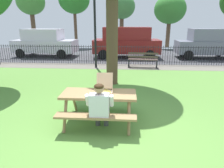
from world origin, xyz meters
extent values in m
cube|color=#5E913E|center=(0.00, 1.88, -0.01)|extent=(28.00, 11.76, 0.02)
cube|color=slate|center=(0.00, 7.06, 0.00)|extent=(28.00, 1.40, 0.01)
cube|color=#424247|center=(0.00, 11.39, -0.01)|extent=(28.00, 7.26, 0.01)
cube|color=#97774E|center=(-0.39, 0.58, 0.74)|extent=(1.80, 0.76, 0.06)
cube|color=#97774E|center=(-0.39, -0.02, 0.44)|extent=(1.80, 0.28, 0.05)
cube|color=#97774E|center=(-0.39, 1.18, 0.44)|extent=(1.80, 0.28, 0.05)
cylinder|color=#97774E|center=(-1.13, 0.17, 0.35)|extent=(0.07, 0.43, 0.74)
cylinder|color=#97774E|center=(-1.13, 0.99, 0.35)|extent=(0.07, 0.43, 0.74)
cylinder|color=#97774E|center=(0.35, 0.16, 0.35)|extent=(0.07, 0.43, 0.74)
cylinder|color=#97774E|center=(0.35, 0.99, 0.35)|extent=(0.07, 0.43, 0.74)
cube|color=tan|center=(-0.26, 0.61, 0.78)|extent=(0.43, 0.43, 0.01)
cube|color=silver|center=(-0.26, 0.61, 0.78)|extent=(0.39, 0.39, 0.00)
cube|color=tan|center=(-0.25, 0.42, 0.80)|extent=(0.41, 0.03, 0.04)
cube|color=tan|center=(-0.27, 0.81, 0.80)|extent=(0.41, 0.03, 0.04)
cube|color=tan|center=(-0.45, 0.60, 0.80)|extent=(0.03, 0.41, 0.04)
cube|color=tan|center=(-0.06, 0.62, 0.80)|extent=(0.03, 0.41, 0.04)
cube|color=tan|center=(-0.27, 0.83, 1.01)|extent=(0.41, 0.19, 0.38)
cylinder|color=tan|center=(-0.26, 0.61, 0.79)|extent=(0.34, 0.34, 0.01)
cylinder|color=#EBCD59|center=(-0.26, 0.61, 0.80)|extent=(0.32, 0.32, 0.00)
cylinder|color=#484848|center=(-0.40, 0.40, 0.22)|extent=(0.12, 0.12, 0.44)
cylinder|color=#484848|center=(-0.40, 0.19, 0.47)|extent=(0.15, 0.42, 0.15)
cylinder|color=#484848|center=(-0.20, 0.40, 0.22)|extent=(0.12, 0.12, 0.44)
cylinder|color=#484848|center=(-0.20, 0.19, 0.47)|extent=(0.15, 0.42, 0.15)
cube|color=silver|center=(-0.30, -0.02, 0.70)|extent=(0.42, 0.22, 0.52)
cylinder|color=silver|center=(-0.56, 0.03, 0.80)|extent=(0.09, 0.21, 0.31)
cylinder|color=silver|center=(-0.04, 0.03, 0.80)|extent=(0.09, 0.21, 0.31)
sphere|color=tan|center=(-0.30, 0.00, 1.08)|extent=(0.21, 0.21, 0.21)
ellipsoid|color=#332110|center=(-0.30, -0.01, 1.13)|extent=(0.21, 0.20, 0.12)
cylinder|color=black|center=(0.00, 7.76, 1.02)|extent=(20.99, 0.03, 0.03)
cylinder|color=black|center=(0.00, 7.76, 0.17)|extent=(20.99, 0.03, 0.03)
cylinder|color=black|center=(-7.47, 7.76, 0.56)|extent=(0.02, 0.02, 1.11)
cylinder|color=black|center=(-7.32, 7.76, 0.56)|extent=(0.02, 0.02, 1.11)
cylinder|color=black|center=(-7.18, 7.76, 0.56)|extent=(0.02, 0.02, 1.11)
cylinder|color=black|center=(-7.04, 7.76, 0.56)|extent=(0.02, 0.02, 1.11)
cylinder|color=black|center=(-6.90, 7.76, 0.56)|extent=(0.02, 0.02, 1.11)
cylinder|color=black|center=(-6.76, 7.76, 0.56)|extent=(0.02, 0.02, 1.11)
cylinder|color=black|center=(-6.62, 7.76, 0.56)|extent=(0.02, 0.02, 1.11)
cylinder|color=black|center=(-6.48, 7.76, 0.56)|extent=(0.02, 0.02, 1.11)
cylinder|color=black|center=(-6.34, 7.76, 0.56)|extent=(0.02, 0.02, 1.11)
cylinder|color=black|center=(-6.20, 7.76, 0.56)|extent=(0.02, 0.02, 1.11)
cylinder|color=black|center=(-6.06, 7.76, 0.56)|extent=(0.02, 0.02, 1.11)
cylinder|color=black|center=(-5.92, 7.76, 0.56)|extent=(0.02, 0.02, 1.11)
cylinder|color=black|center=(-5.78, 7.76, 0.56)|extent=(0.02, 0.02, 1.11)
cylinder|color=black|center=(-5.63, 7.76, 0.56)|extent=(0.02, 0.02, 1.11)
cylinder|color=black|center=(-5.49, 7.76, 0.56)|extent=(0.02, 0.02, 1.11)
cylinder|color=black|center=(-5.35, 7.76, 0.56)|extent=(0.02, 0.02, 1.11)
cylinder|color=black|center=(-5.21, 7.76, 0.56)|extent=(0.02, 0.02, 1.11)
cylinder|color=black|center=(-5.07, 7.76, 0.56)|extent=(0.02, 0.02, 1.11)
cylinder|color=black|center=(-4.93, 7.76, 0.56)|extent=(0.02, 0.02, 1.11)
cylinder|color=black|center=(-4.79, 7.76, 0.56)|extent=(0.02, 0.02, 1.11)
cylinder|color=black|center=(-4.65, 7.76, 0.56)|extent=(0.02, 0.02, 1.11)
cylinder|color=black|center=(-4.51, 7.76, 0.56)|extent=(0.02, 0.02, 1.11)
cylinder|color=black|center=(-4.37, 7.76, 0.56)|extent=(0.02, 0.02, 1.11)
cylinder|color=black|center=(-4.23, 7.76, 0.56)|extent=(0.02, 0.02, 1.11)
cylinder|color=black|center=(-4.08, 7.76, 0.56)|extent=(0.02, 0.02, 1.11)
cylinder|color=black|center=(-3.94, 7.76, 0.56)|extent=(0.02, 0.02, 1.11)
cylinder|color=black|center=(-3.80, 7.76, 0.56)|extent=(0.02, 0.02, 1.11)
cylinder|color=black|center=(-3.66, 7.76, 0.56)|extent=(0.02, 0.02, 1.11)
cylinder|color=black|center=(-3.52, 7.76, 0.56)|extent=(0.02, 0.02, 1.11)
cylinder|color=black|center=(-3.38, 7.76, 0.56)|extent=(0.02, 0.02, 1.11)
cylinder|color=black|center=(-3.24, 7.76, 0.56)|extent=(0.02, 0.02, 1.11)
cylinder|color=black|center=(-3.10, 7.76, 0.56)|extent=(0.02, 0.02, 1.11)
cylinder|color=black|center=(-2.96, 7.76, 0.56)|extent=(0.02, 0.02, 1.11)
cylinder|color=black|center=(-2.82, 7.76, 0.56)|extent=(0.02, 0.02, 1.11)
cylinder|color=black|center=(-2.68, 7.76, 0.56)|extent=(0.02, 0.02, 1.11)
cylinder|color=black|center=(-2.54, 7.76, 0.56)|extent=(0.02, 0.02, 1.11)
cylinder|color=black|center=(-2.39, 7.76, 0.56)|extent=(0.02, 0.02, 1.11)
cylinder|color=black|center=(-2.25, 7.76, 0.56)|extent=(0.02, 0.02, 1.11)
cylinder|color=black|center=(-2.11, 7.76, 0.56)|extent=(0.02, 0.02, 1.11)
cylinder|color=black|center=(-1.97, 7.76, 0.56)|extent=(0.02, 0.02, 1.11)
cylinder|color=black|center=(-1.83, 7.76, 0.56)|extent=(0.02, 0.02, 1.11)
cylinder|color=black|center=(-1.69, 7.76, 0.56)|extent=(0.02, 0.02, 1.11)
cylinder|color=black|center=(-1.55, 7.76, 0.56)|extent=(0.02, 0.02, 1.11)
cylinder|color=black|center=(-1.41, 7.76, 0.56)|extent=(0.02, 0.02, 1.11)
cylinder|color=black|center=(-1.27, 7.76, 0.56)|extent=(0.02, 0.02, 1.11)
cylinder|color=black|center=(-1.13, 7.76, 0.56)|extent=(0.02, 0.02, 1.11)
cylinder|color=black|center=(-0.99, 7.76, 0.56)|extent=(0.02, 0.02, 1.11)
cylinder|color=black|center=(-0.85, 7.76, 0.56)|extent=(0.02, 0.02, 1.11)
cylinder|color=black|center=(-0.70, 7.76, 0.56)|extent=(0.02, 0.02, 1.11)
cylinder|color=black|center=(-0.56, 7.76, 0.56)|extent=(0.02, 0.02, 1.11)
cylinder|color=black|center=(-0.42, 7.76, 0.56)|extent=(0.02, 0.02, 1.11)
cylinder|color=black|center=(-0.28, 7.76, 0.56)|extent=(0.02, 0.02, 1.11)
cylinder|color=black|center=(-0.14, 7.76, 0.56)|extent=(0.02, 0.02, 1.11)
cylinder|color=black|center=(0.00, 7.76, 0.56)|extent=(0.02, 0.02, 1.11)
cylinder|color=black|center=(0.14, 7.76, 0.56)|extent=(0.02, 0.02, 1.11)
cylinder|color=black|center=(0.28, 7.76, 0.56)|extent=(0.02, 0.02, 1.11)
cylinder|color=black|center=(0.42, 7.76, 0.56)|extent=(0.02, 0.02, 1.11)
cylinder|color=black|center=(0.56, 7.76, 0.56)|extent=(0.02, 0.02, 1.11)
cylinder|color=black|center=(0.70, 7.76, 0.56)|extent=(0.02, 0.02, 1.11)
cylinder|color=black|center=(0.85, 7.76, 0.56)|extent=(0.02, 0.02, 1.11)
cylinder|color=black|center=(0.99, 7.76, 0.56)|extent=(0.02, 0.02, 1.11)
cylinder|color=black|center=(1.13, 7.76, 0.56)|extent=(0.02, 0.02, 1.11)
cylinder|color=black|center=(1.27, 7.76, 0.56)|extent=(0.02, 0.02, 1.11)
cylinder|color=black|center=(1.41, 7.76, 0.56)|extent=(0.02, 0.02, 1.11)
cylinder|color=black|center=(1.55, 7.76, 0.56)|extent=(0.02, 0.02, 1.11)
cylinder|color=black|center=(1.69, 7.76, 0.56)|extent=(0.02, 0.02, 1.11)
cylinder|color=black|center=(1.83, 7.76, 0.56)|extent=(0.02, 0.02, 1.11)
cylinder|color=black|center=(1.97, 7.76, 0.56)|extent=(0.02, 0.02, 1.11)
cylinder|color=black|center=(2.11, 7.76, 0.56)|extent=(0.02, 0.02, 1.11)
cylinder|color=black|center=(2.25, 7.76, 0.56)|extent=(0.02, 0.02, 1.11)
cylinder|color=black|center=(2.39, 7.76, 0.56)|extent=(0.02, 0.02, 1.11)
cylinder|color=black|center=(2.54, 7.76, 0.56)|extent=(0.02, 0.02, 1.11)
cylinder|color=black|center=(2.68, 7.76, 0.56)|extent=(0.02, 0.02, 1.11)
cylinder|color=black|center=(2.82, 7.76, 0.56)|extent=(0.02, 0.02, 1.11)
cylinder|color=black|center=(2.96, 7.76, 0.56)|extent=(0.02, 0.02, 1.11)
cylinder|color=black|center=(3.10, 7.76, 0.56)|extent=(0.02, 0.02, 1.11)
cylinder|color=black|center=(3.24, 7.76, 0.56)|extent=(0.02, 0.02, 1.11)
cylinder|color=black|center=(3.38, 7.76, 0.56)|extent=(0.02, 0.02, 1.11)
cylinder|color=black|center=(3.52, 7.76, 0.56)|extent=(0.02, 0.02, 1.11)
cylinder|color=black|center=(3.66, 7.76, 0.56)|extent=(0.02, 0.02, 1.11)
cylinder|color=black|center=(3.80, 7.76, 0.56)|extent=(0.02, 0.02, 1.11)
cylinder|color=black|center=(3.94, 7.76, 0.56)|extent=(0.02, 0.02, 1.11)
cylinder|color=black|center=(4.08, 7.76, 0.56)|extent=(0.02, 0.02, 1.11)
cylinder|color=black|center=(4.23, 7.76, 0.56)|extent=(0.02, 0.02, 1.11)
cylinder|color=black|center=(4.37, 7.76, 0.56)|extent=(0.02, 0.02, 1.11)
cylinder|color=black|center=(4.51, 7.76, 0.56)|extent=(0.02, 0.02, 1.11)
cylinder|color=black|center=(4.65, 7.76, 0.56)|extent=(0.02, 0.02, 1.11)
cylinder|color=black|center=(4.79, 7.76, 0.56)|extent=(0.02, 0.02, 1.11)
cylinder|color=black|center=(4.93, 7.76, 0.56)|extent=(0.02, 0.02, 1.11)
cylinder|color=black|center=(5.07, 7.76, 0.56)|extent=(0.02, 0.02, 1.11)
cylinder|color=black|center=(5.21, 7.76, 0.56)|extent=(0.02, 0.02, 1.11)
cylinder|color=black|center=(5.35, 7.76, 0.56)|extent=(0.02, 0.02, 1.11)
cylinder|color=black|center=(5.49, 7.76, 0.56)|extent=(0.02, 0.02, 1.11)
cylinder|color=black|center=(5.63, 7.76, 0.56)|extent=(0.02, 0.02, 1.11)
cylinder|color=black|center=(5.78, 7.76, 0.56)|extent=(0.02, 0.02, 1.11)
cube|color=brown|center=(1.20, 7.13, 0.44)|extent=(1.60, 0.24, 0.04)
cube|color=brown|center=(1.19, 6.99, 0.44)|extent=(1.60, 0.24, 0.04)
cube|color=brown|center=(1.17, 6.85, 0.44)|extent=(1.60, 0.24, 0.04)
cube|color=brown|center=(1.17, 6.79, 0.62)|extent=(1.60, 0.19, 0.11)
cube|color=brown|center=(1.17, 6.79, 0.80)|extent=(1.60, 0.19, 0.11)
cube|color=black|center=(1.94, 6.88, 0.22)|extent=(0.09, 0.44, 0.44)
cube|color=black|center=(0.43, 7.01, 0.22)|extent=(0.09, 0.44, 0.44)
cylinder|color=black|center=(-1.40, 6.80, 2.11)|extent=(0.12, 0.12, 4.22)
cylinder|color=brown|center=(-0.30, 3.90, 1.78)|extent=(0.45, 0.45, 3.57)
cube|color=white|center=(-5.57, 10.21, 0.76)|extent=(4.49, 2.03, 0.84)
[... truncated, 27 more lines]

